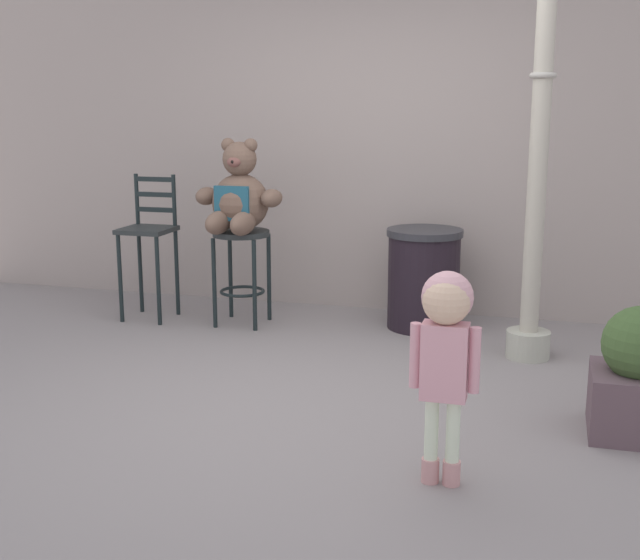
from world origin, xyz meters
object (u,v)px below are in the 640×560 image
teddy_bear (239,198)px  bar_chair_empty (149,238)px  bar_stool_with_teddy (242,256)px  child_walking (446,332)px  planter_with_shrub (639,377)px  lamppost (538,164)px  trash_bin (424,278)px

teddy_bear → bar_chair_empty: size_ratio=0.61×
bar_stool_with_teddy → child_walking: bearing=-51.1°
child_walking → planter_with_shrub: (0.87, 0.80, -0.38)m
lamppost → bar_stool_with_teddy: bearing=172.6°
lamppost → planter_with_shrub: lamppost is taller
bar_stool_with_teddy → child_walking: 2.88m
bar_stool_with_teddy → bar_chair_empty: size_ratio=0.65×
bar_chair_empty → planter_with_shrub: size_ratio=1.66×
child_walking → lamppost: size_ratio=0.30×
teddy_bear → planter_with_shrub: teddy_bear is taller
bar_stool_with_teddy → planter_with_shrub: bar_stool_with_teddy is taller
child_walking → lamppost: bearing=106.9°
teddy_bear → planter_with_shrub: (2.67, -1.40, -0.65)m
teddy_bear → lamppost: size_ratio=0.22×
child_walking → trash_bin: (-0.47, 2.50, -0.32)m
trash_bin → planter_with_shrub: size_ratio=1.11×
lamppost → bar_chair_empty: lamppost is taller
bar_stool_with_teddy → planter_with_shrub: 3.04m
trash_bin → planter_with_shrub: (1.34, -1.70, -0.07)m
bar_chair_empty → lamppost: bearing=-5.1°
bar_stool_with_teddy → child_walking: size_ratio=0.75×
bar_stool_with_teddy → bar_chair_empty: (-0.75, -0.02, 0.11)m
planter_with_shrub → child_walking: bearing=-137.4°
teddy_bear → bar_chair_empty: (-0.75, 0.01, -0.33)m
bar_stool_with_teddy → teddy_bear: bearing=-90.0°
bar_chair_empty → planter_with_shrub: (3.41, -1.42, -0.32)m
planter_with_shrub → bar_stool_with_teddy: bearing=151.7°
teddy_bear → trash_bin: (1.33, 0.30, -0.58)m
planter_with_shrub → trash_bin: bearing=128.2°
bar_stool_with_teddy → trash_bin: trash_bin is taller
teddy_bear → lamppost: lamppost is taller
trash_bin → bar_chair_empty: bar_chair_empty is taller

